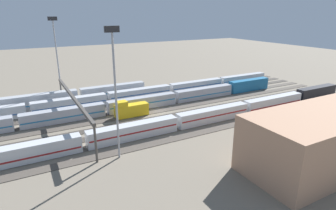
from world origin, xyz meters
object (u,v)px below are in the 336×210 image
at_px(light_mast_0, 56,50).
at_px(light_mast_1, 115,78).
at_px(train_on_track_7, 169,124).
at_px(train_on_track_0, 79,96).
at_px(signal_gantry, 73,99).
at_px(train_on_track_3, 136,103).
at_px(train_on_track_4, 131,110).
at_px(train_on_track_1, 140,94).

relative_size(light_mast_0, light_mast_1, 1.04).
relative_size(train_on_track_7, light_mast_1, 5.09).
bearing_deg(train_on_track_0, light_mast_0, -35.49).
xyz_separation_m(train_on_track_0, signal_gantry, (5.21, 20.00, 5.20)).
bearing_deg(train_on_track_3, signal_gantry, 14.07).
bearing_deg(light_mast_1, train_on_track_7, -155.71).
xyz_separation_m(train_on_track_3, train_on_track_4, (3.80, 5.00, 0.10)).
bearing_deg(train_on_track_4, train_on_track_7, 107.99).
bearing_deg(train_on_track_4, signal_gantry, 0.00).
bearing_deg(signal_gantry, train_on_track_4, 180.00).
height_order(train_on_track_4, train_on_track_0, same).
height_order(train_on_track_4, signal_gantry, signal_gantry).
xyz_separation_m(light_mast_0, light_mast_1, (-4.54, 45.88, -0.63)).
relative_size(train_on_track_0, light_mast_0, 1.66).
height_order(train_on_track_4, train_on_track_1, train_on_track_4).
relative_size(train_on_track_7, train_on_track_4, 13.90).
distance_m(train_on_track_3, train_on_track_7, 20.03).
xyz_separation_m(train_on_track_3, train_on_track_0, (14.74, -15.00, 0.54)).
bearing_deg(train_on_track_0, light_mast_1, 89.41).
distance_m(train_on_track_3, light_mast_1, 34.82).
height_order(light_mast_1, signal_gantry, light_mast_1).
relative_size(train_on_track_4, train_on_track_0, 0.21).
distance_m(light_mast_0, light_mast_1, 46.11).
bearing_deg(train_on_track_7, train_on_track_3, -86.95).
bearing_deg(train_on_track_0, train_on_track_1, 166.18).
relative_size(train_on_track_7, train_on_track_0, 2.94).
xyz_separation_m(train_on_track_0, light_mast_1, (0.44, 42.33, 14.79)).
distance_m(train_on_track_1, light_mast_0, 31.14).
xyz_separation_m(train_on_track_7, light_mast_1, (16.24, 7.33, 15.34)).
relative_size(train_on_track_7, light_mast_0, 4.88).
height_order(train_on_track_7, train_on_track_1, train_on_track_7).
relative_size(train_on_track_7, signal_gantry, 3.09).
distance_m(train_on_track_4, light_mast_1, 29.32).
bearing_deg(train_on_track_0, train_on_track_4, 118.66).
bearing_deg(light_mast_0, signal_gantry, 89.44).
bearing_deg(light_mast_0, light_mast_1, 95.65).
xyz_separation_m(train_on_track_1, signal_gantry, (25.54, 15.00, 5.78)).
relative_size(light_mast_1, signal_gantry, 0.61).
height_order(light_mast_0, signal_gantry, light_mast_0).
bearing_deg(train_on_track_4, train_on_track_1, -122.06).
relative_size(light_mast_0, signal_gantry, 0.63).
bearing_deg(train_on_track_3, light_mast_0, -43.25).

